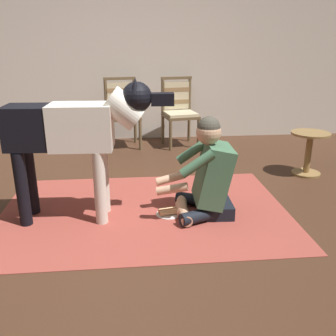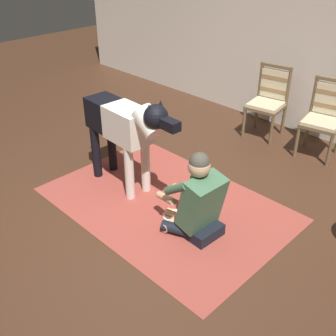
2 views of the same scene
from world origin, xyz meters
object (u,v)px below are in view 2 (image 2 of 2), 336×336
(dining_chair_right_of_pair, at_px, (325,114))
(dining_chair_left_of_pair, at_px, (269,98))
(large_dog, at_px, (125,126))
(person_sitting_on_floor, at_px, (198,201))
(hot_dog_on_plate, at_px, (173,214))

(dining_chair_right_of_pair, bearing_deg, dining_chair_left_of_pair, 179.98)
(dining_chair_left_of_pair, bearing_deg, large_dog, -97.71)
(person_sitting_on_floor, distance_m, large_dog, 1.17)
(dining_chair_right_of_pair, relative_size, large_dog, 0.64)
(person_sitting_on_floor, bearing_deg, dining_chair_left_of_pair, 108.17)
(large_dog, height_order, hot_dog_on_plate, large_dog)
(dining_chair_left_of_pair, height_order, hot_dog_on_plate, dining_chair_left_of_pair)
(dining_chair_left_of_pair, bearing_deg, person_sitting_on_floor, -71.83)
(person_sitting_on_floor, relative_size, hot_dog_on_plate, 4.05)
(dining_chair_left_of_pair, height_order, person_sitting_on_floor, dining_chair_left_of_pair)
(dining_chair_right_of_pair, bearing_deg, hot_dog_on_plate, -99.19)
(large_dog, bearing_deg, hot_dog_on_plate, -2.34)
(dining_chair_left_of_pair, xyz_separation_m, hot_dog_on_plate, (0.44, -2.37, -0.52))
(person_sitting_on_floor, height_order, hot_dog_on_plate, person_sitting_on_floor)
(large_dog, bearing_deg, dining_chair_left_of_pair, 82.29)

